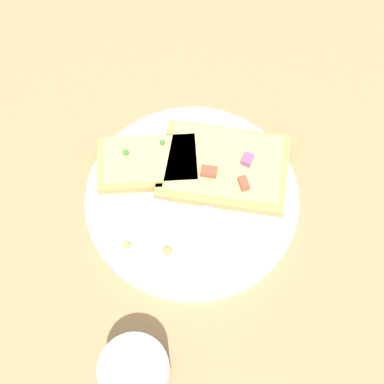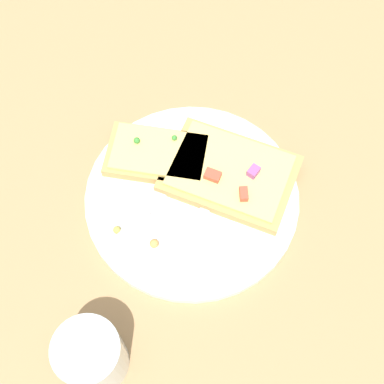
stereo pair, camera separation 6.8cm
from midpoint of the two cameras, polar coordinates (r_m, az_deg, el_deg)
name	(u,v)px [view 1 (the left image)]	position (r m, az deg, el deg)	size (l,w,h in m)	color
ground_plane	(192,199)	(0.70, -2.77, -1.08)	(4.00, 4.00, 0.00)	#9E7A51
plate	(192,197)	(0.69, -2.79, -0.87)	(0.28, 0.28, 0.01)	white
fork	(208,206)	(0.68, -1.08, -1.85)	(0.06, 0.22, 0.01)	#B7B7BC
knife	(153,213)	(0.68, -7.01, -2.56)	(0.05, 0.21, 0.01)	#B7B7BC
pizza_slice_main	(224,166)	(0.69, 0.66, 2.49)	(0.19, 0.17, 0.03)	tan
pizza_slice_corner	(150,162)	(0.70, -7.23, 2.90)	(0.16, 0.14, 0.03)	tan
crumb_scatter	(168,217)	(0.67, -5.46, -2.98)	(0.13, 0.19, 0.01)	#A59C47
drinking_glass	(137,374)	(0.60, -9.29, -19.00)	(0.07, 0.07, 0.09)	silver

